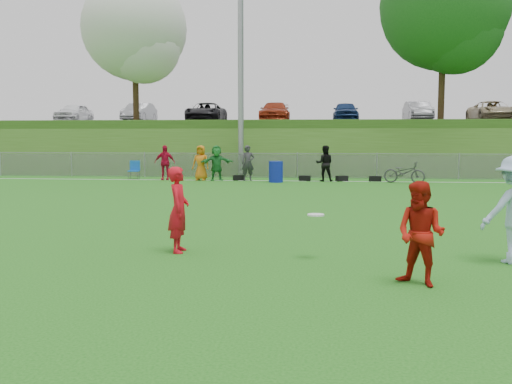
# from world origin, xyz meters

# --- Properties ---
(ground) EXTENTS (120.00, 120.00, 0.00)m
(ground) POSITION_xyz_m (0.00, 0.00, 0.00)
(ground) COLOR #175912
(ground) RESTS_ON ground
(sideline_far) EXTENTS (60.00, 0.10, 0.01)m
(sideline_far) POSITION_xyz_m (0.00, 18.00, 0.01)
(sideline_far) COLOR white
(sideline_far) RESTS_ON ground
(fence) EXTENTS (58.00, 0.06, 1.30)m
(fence) POSITION_xyz_m (0.00, 20.00, 0.65)
(fence) COLOR gray
(fence) RESTS_ON ground
(light_pole) EXTENTS (1.20, 0.40, 12.15)m
(light_pole) POSITION_xyz_m (-3.00, 20.80, 6.71)
(light_pole) COLOR gray
(light_pole) RESTS_ON ground
(berm) EXTENTS (120.00, 18.00, 3.00)m
(berm) POSITION_xyz_m (0.00, 31.00, 1.50)
(berm) COLOR #2F5518
(berm) RESTS_ON ground
(parking_lot) EXTENTS (120.00, 12.00, 0.10)m
(parking_lot) POSITION_xyz_m (0.00, 33.00, 3.05)
(parking_lot) COLOR black
(parking_lot) RESTS_ON berm
(tree_white_flowering) EXTENTS (6.30, 6.30, 8.78)m
(tree_white_flowering) POSITION_xyz_m (-9.84, 24.92, 8.32)
(tree_white_flowering) COLOR black
(tree_white_flowering) RESTS_ON berm
(tree_green_near) EXTENTS (7.14, 7.14, 9.95)m
(tree_green_near) POSITION_xyz_m (8.16, 24.42, 9.03)
(tree_green_near) COLOR black
(tree_green_near) RESTS_ON berm
(car_row) EXTENTS (32.04, 5.18, 1.44)m
(car_row) POSITION_xyz_m (-1.17, 32.00, 3.82)
(car_row) COLOR white
(car_row) RESTS_ON parking_lot
(spectator_row) EXTENTS (8.68, 0.92, 1.69)m
(spectator_row) POSITION_xyz_m (-3.11, 18.00, 0.85)
(spectator_row) COLOR red
(spectator_row) RESTS_ON ground
(gear_bags) EXTENTS (7.07, 0.51, 0.26)m
(gear_bags) POSITION_xyz_m (0.90, 18.10, 0.13)
(gear_bags) COLOR black
(gear_bags) RESTS_ON ground
(player_red_left) EXTENTS (0.43, 0.61, 1.60)m
(player_red_left) POSITION_xyz_m (-1.60, 1.16, 0.80)
(player_red_left) COLOR red
(player_red_left) RESTS_ON ground
(player_red_center) EXTENTS (0.94, 0.90, 1.52)m
(player_red_center) POSITION_xyz_m (2.44, -0.82, 0.76)
(player_red_center) COLOR #AB150B
(player_red_center) RESTS_ON ground
(frisbee) EXTENTS (0.30, 0.30, 0.03)m
(frisbee) POSITION_xyz_m (0.94, 0.82, 0.79)
(frisbee) COLOR white
(frisbee) RESTS_ON ground
(recycling_bin) EXTENTS (0.80, 0.80, 0.98)m
(recycling_bin) POSITION_xyz_m (-0.90, 17.20, 0.49)
(recycling_bin) COLOR #0E1F99
(recycling_bin) RESTS_ON ground
(camp_chair) EXTENTS (0.54, 0.55, 0.92)m
(camp_chair) POSITION_xyz_m (-8.07, 18.41, 0.27)
(camp_chair) COLOR #1055B4
(camp_chair) RESTS_ON ground
(bicycle) EXTENTS (1.98, 1.34, 0.98)m
(bicycle) POSITION_xyz_m (4.96, 17.29, 0.49)
(bicycle) COLOR #303033
(bicycle) RESTS_ON ground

